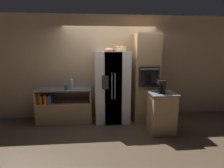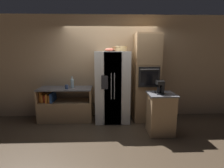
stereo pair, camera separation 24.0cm
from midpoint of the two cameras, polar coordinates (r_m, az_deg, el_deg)
ground_plane at (r=4.83m, az=1.30°, el=-11.78°), size 20.00×20.00×0.00m
wall_back at (r=4.91m, az=1.09°, el=5.49°), size 12.00×0.06×2.80m
counter_left at (r=4.90m, az=-13.60°, el=-7.69°), size 1.40×0.61×0.89m
refrigerator at (r=4.59m, az=1.59°, el=-0.93°), size 0.88×0.76×1.84m
wall_oven at (r=4.73m, az=12.46°, el=1.99°), size 0.63×0.70×2.29m
island_counter at (r=4.15m, az=17.21°, el=-9.22°), size 0.59×0.56×0.93m
wicker_basket at (r=4.55m, az=4.09°, el=11.48°), size 0.37×0.37×0.12m
fruit_bowl at (r=4.42m, az=0.72°, el=11.15°), size 0.24×0.24×0.08m
bottle_tall at (r=4.73m, az=-11.46°, el=0.45°), size 0.09×0.09×0.30m
mug at (r=4.62m, az=-13.17°, el=-0.91°), size 0.12×0.08×0.11m
coffee_maker at (r=3.97m, az=17.26°, el=-0.81°), size 0.16×0.19×0.29m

